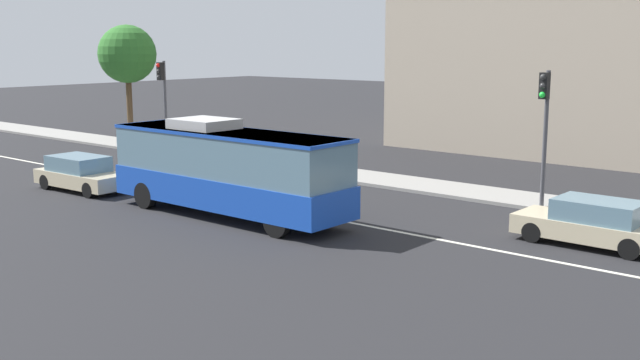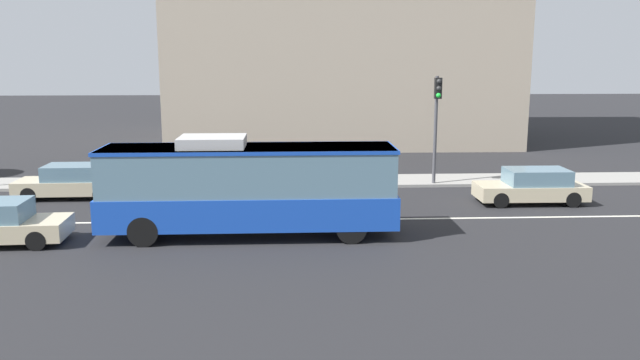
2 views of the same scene
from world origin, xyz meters
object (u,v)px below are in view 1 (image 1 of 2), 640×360
Objects in this scene: traffic_light_near_corner at (163,91)px; traffic_light_mid_block at (544,116)px; sedan_beige at (593,223)px; transit_bus at (227,167)px; street_tree_kerbside_left at (127,55)px; sedan_beige_ahead at (210,155)px; sedan_beige_behind at (81,174)px.

traffic_light_near_corner is 21.85m from traffic_light_mid_block.
sedan_beige is 5.71m from traffic_light_mid_block.
transit_bus is at bearing 21.24° from sedan_beige.
street_tree_kerbside_left is (-19.65, 10.21, 3.64)m from transit_bus.
sedan_beige_ahead is at bearing -5.34° from sedan_beige.
sedan_beige is 25.58m from traffic_light_near_corner.
traffic_light_mid_block reaches higher than sedan_beige_behind.
sedan_beige is 32.14m from street_tree_kerbside_left.
street_tree_kerbside_left is at bearing -115.59° from traffic_light_near_corner.
traffic_light_mid_block is (16.60, 8.73, 2.84)m from sedan_beige_behind.
transit_bus is 1.92× the size of traffic_light_mid_block.
street_tree_kerbside_left reaches higher than traffic_light_near_corner.
transit_bus is 10.38m from sedan_beige_ahead.
traffic_light_mid_block reaches higher than sedan_beige_ahead.
sedan_beige_ahead is 0.87× the size of traffic_light_mid_block.
transit_bus is 22.44m from street_tree_kerbside_left.
traffic_light_mid_block is 28.08m from street_tree_kerbside_left.
traffic_light_near_corner reaches higher than sedan_beige_behind.
sedan_beige is at bearing 43.40° from traffic_light_mid_block.
transit_bus is 2.22× the size of sedan_beige.
sedan_beige_behind is 16.40m from street_tree_kerbside_left.
transit_bus is at bearing 140.71° from sedan_beige_ahead.
sedan_beige_ahead is (-19.69, 2.02, 0.00)m from sedan_beige.
sedan_beige_behind is at bearing 25.54° from traffic_light_near_corner.
sedan_beige_behind is 10.51m from traffic_light_near_corner.
transit_bus is at bearing -44.32° from traffic_light_mid_block.
traffic_light_near_corner is at bearing -88.39° from traffic_light_mid_block.
sedan_beige is 0.99× the size of sedan_beige_behind.
sedan_beige_ahead is 7.07m from sedan_beige_behind.
transit_bus is 11.71m from traffic_light_mid_block.
street_tree_kerbside_left reaches higher than sedan_beige_behind.
transit_bus is 2.21× the size of sedan_beige_ahead.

